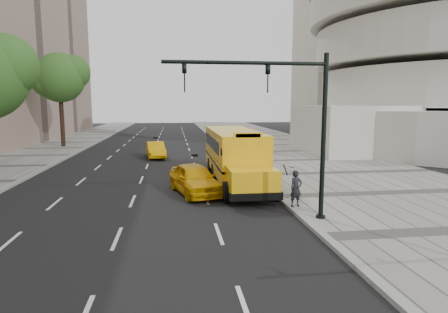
{
  "coord_description": "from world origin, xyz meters",
  "views": [
    {
      "loc": [
        0.99,
        -22.62,
        4.54
      ],
      "look_at": [
        3.5,
        -4.0,
        1.9
      ],
      "focal_mm": 30.0,
      "sensor_mm": 36.0,
      "label": 1
    }
  ],
  "objects": [
    {
      "name": "ground",
      "position": [
        0.0,
        0.0,
        0.0
      ],
      "size": [
        140.0,
        140.0,
        0.0
      ],
      "primitive_type": "plane",
      "color": "black",
      "rests_on": "ground"
    },
    {
      "name": "sidewalk_museum",
      "position": [
        12.0,
        0.0,
        0.07
      ],
      "size": [
        12.0,
        140.0,
        0.15
      ],
      "primitive_type": "cube",
      "color": "gray",
      "rests_on": "ground"
    },
    {
      "name": "curb_museum",
      "position": [
        6.0,
        0.0,
        0.07
      ],
      "size": [
        0.3,
        140.0,
        0.15
      ],
      "primitive_type": "cube",
      "color": "gray",
      "rests_on": "ground"
    },
    {
      "name": "curb_far",
      "position": [
        -8.0,
        0.0,
        0.07
      ],
      "size": [
        0.3,
        140.0,
        0.15
      ],
      "primitive_type": "cube",
      "color": "gray",
      "rests_on": "ground"
    },
    {
      "name": "guggenheim",
      "position": [
        29.37,
        18.51,
        13.58
      ],
      "size": [
        33.2,
        42.2,
        35.0
      ],
      "color": "silver",
      "rests_on": "ground"
    },
    {
      "name": "tree_c",
      "position": [
        -10.4,
        18.29,
        7.26
      ],
      "size": [
        5.65,
        5.02,
        9.73
      ],
      "color": "black",
      "rests_on": "ground"
    },
    {
      "name": "school_bus",
      "position": [
        4.5,
        -1.0,
        1.76
      ],
      "size": [
        2.96,
        11.56,
        3.19
      ],
      "color": "yellow",
      "rests_on": "ground"
    },
    {
      "name": "taxi_near",
      "position": [
        2.0,
        -3.9,
        0.77
      ],
      "size": [
        2.89,
        4.81,
        1.53
      ],
      "primitive_type": "imported",
      "rotation": [
        0.0,
        0.0,
        0.25
      ],
      "color": "#E4A305",
      "rests_on": "ground"
    },
    {
      "name": "taxi_far",
      "position": [
        -0.57,
        9.49,
        0.67
      ],
      "size": [
        1.96,
        4.2,
        1.33
      ],
      "primitive_type": "imported",
      "rotation": [
        0.0,
        0.0,
        0.14
      ],
      "color": "#E4A305",
      "rests_on": "ground"
    },
    {
      "name": "pedestrian",
      "position": [
        6.15,
        -7.49,
        0.94
      ],
      "size": [
        0.66,
        0.52,
        1.58
      ],
      "primitive_type": "imported",
      "rotation": [
        0.0,
        0.0,
        0.28
      ],
      "color": "black",
      "rests_on": "sidewalk_museum"
    },
    {
      "name": "traffic_signal",
      "position": [
        5.19,
        -9.17,
        4.09
      ],
      "size": [
        6.18,
        0.36,
        6.4
      ],
      "color": "black",
      "rests_on": "ground"
    }
  ]
}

